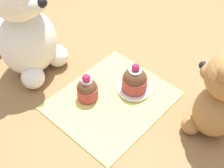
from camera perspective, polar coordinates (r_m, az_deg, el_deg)
name	(u,v)px	position (r m, az deg, el deg)	size (l,w,h in m)	color
ground_plane	(112,101)	(0.70, 0.00, -3.14)	(4.00, 4.00, 0.00)	olive
knitted_placemat	(112,100)	(0.70, 0.00, -2.98)	(0.26, 0.22, 0.01)	#E0D166
teddy_bear_cream	(25,25)	(0.72, -15.59, 10.34)	(0.16, 0.15, 0.28)	silver
teddy_bear_tan	(220,97)	(0.62, 19.11, -2.31)	(0.11, 0.11, 0.20)	#A3703D
cupcake_near_cream_bear	(87,89)	(0.69, -4.56, -0.92)	(0.05, 0.05, 0.07)	#993333
saucer_plate	(134,89)	(0.72, 4.05, -0.87)	(0.08, 0.08, 0.01)	silver
cupcake_near_tan_bear	(135,80)	(0.70, 4.17, 0.73)	(0.06, 0.06, 0.07)	#993333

